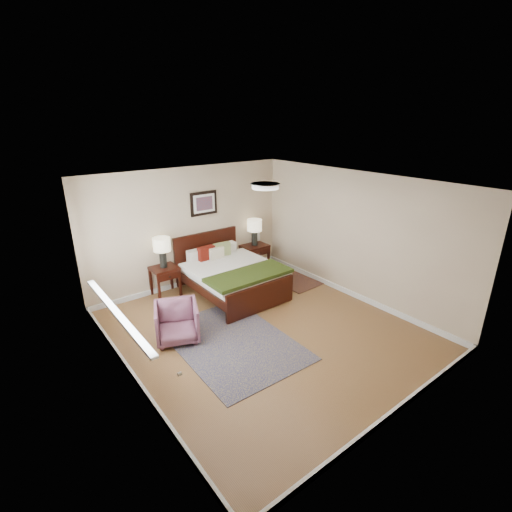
% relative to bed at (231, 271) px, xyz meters
% --- Properties ---
extents(floor, '(5.00, 5.00, 0.00)m').
position_rel_bed_xyz_m(floor, '(-0.35, -1.52, -0.50)').
color(floor, brown).
rests_on(floor, ground).
extents(back_wall, '(4.50, 0.04, 2.50)m').
position_rel_bed_xyz_m(back_wall, '(-0.35, 0.98, 0.75)').
color(back_wall, '#C6B290').
rests_on(back_wall, ground).
extents(front_wall, '(4.50, 0.04, 2.50)m').
position_rel_bed_xyz_m(front_wall, '(-0.35, -4.02, 0.75)').
color(front_wall, '#C6B290').
rests_on(front_wall, ground).
extents(left_wall, '(0.04, 5.00, 2.50)m').
position_rel_bed_xyz_m(left_wall, '(-2.60, -1.52, 0.75)').
color(left_wall, '#C6B290').
rests_on(left_wall, ground).
extents(right_wall, '(0.04, 5.00, 2.50)m').
position_rel_bed_xyz_m(right_wall, '(1.90, -1.52, 0.75)').
color(right_wall, '#C6B290').
rests_on(right_wall, ground).
extents(ceiling, '(4.50, 5.00, 0.02)m').
position_rel_bed_xyz_m(ceiling, '(-0.35, -1.52, 2.00)').
color(ceiling, white).
rests_on(ceiling, back_wall).
extents(window, '(0.11, 2.72, 1.32)m').
position_rel_bed_xyz_m(window, '(-2.55, -0.82, 0.88)').
color(window, silver).
rests_on(window, left_wall).
extents(door, '(0.06, 1.00, 2.18)m').
position_rel_bed_xyz_m(door, '(-2.58, -3.27, 0.57)').
color(door, silver).
rests_on(door, ground).
extents(ceil_fixture, '(0.44, 0.44, 0.08)m').
position_rel_bed_xyz_m(ceil_fixture, '(-0.35, -1.52, 1.97)').
color(ceil_fixture, white).
rests_on(ceil_fixture, ceiling).
extents(bed, '(1.65, 1.99, 1.07)m').
position_rel_bed_xyz_m(bed, '(0.00, 0.00, 0.00)').
color(bed, black).
rests_on(bed, ground).
extents(wall_art, '(0.62, 0.05, 0.50)m').
position_rel_bed_xyz_m(wall_art, '(0.00, 0.95, 1.22)').
color(wall_art, black).
rests_on(wall_art, back_wall).
extents(nightstand_left, '(0.51, 0.46, 0.61)m').
position_rel_bed_xyz_m(nightstand_left, '(-1.09, 0.73, -0.01)').
color(nightstand_left, black).
rests_on(nightstand_left, ground).
extents(nightstand_right, '(0.60, 0.45, 0.60)m').
position_rel_bed_xyz_m(nightstand_right, '(1.19, 0.74, -0.12)').
color(nightstand_right, black).
rests_on(nightstand_right, ground).
extents(lamp_left, '(0.34, 0.34, 0.61)m').
position_rel_bed_xyz_m(lamp_left, '(-1.09, 0.75, 0.54)').
color(lamp_left, black).
rests_on(lamp_left, nightstand_left).
extents(lamp_right, '(0.34, 0.34, 0.61)m').
position_rel_bed_xyz_m(lamp_right, '(1.19, 0.75, 0.53)').
color(lamp_right, black).
rests_on(lamp_right, nightstand_right).
extents(armchair, '(0.89, 0.90, 0.63)m').
position_rel_bed_xyz_m(armchair, '(-1.64, -0.87, -0.18)').
color(armchair, brown).
rests_on(armchair, ground).
extents(rug_persian, '(1.74, 2.41, 0.01)m').
position_rel_bed_xyz_m(rug_persian, '(-0.99, -1.50, -0.49)').
color(rug_persian, '#0E0E46').
rests_on(rug_persian, ground).
extents(rug_navy, '(0.83, 1.21, 0.01)m').
position_rel_bed_xyz_m(rug_navy, '(1.45, -0.30, -0.49)').
color(rug_navy, black).
rests_on(rug_navy, ground).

